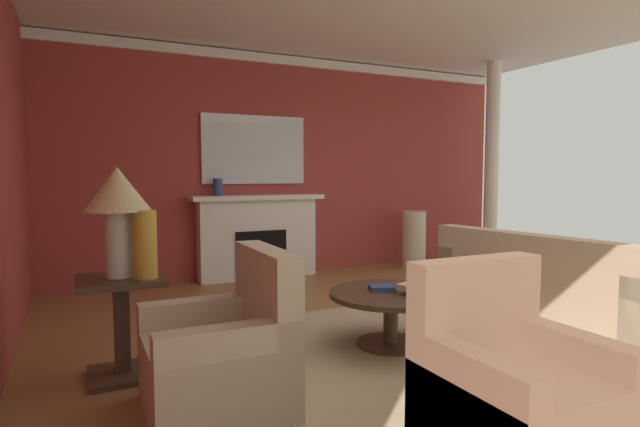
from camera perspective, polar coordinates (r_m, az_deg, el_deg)
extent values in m
plane|color=olive|center=(4.72, 12.02, -12.89)|extent=(8.43, 8.43, 0.00)
cube|color=#9E3833|center=(7.23, -3.32, 5.37)|extent=(7.09, 0.12, 3.03)
cube|color=white|center=(7.33, -3.13, 16.68)|extent=(7.09, 0.08, 0.12)
cube|color=tan|center=(4.32, 7.91, -14.43)|extent=(3.13, 2.40, 0.01)
cube|color=white|center=(6.90, -6.98, -2.83)|extent=(1.60, 0.25, 1.06)
cube|color=black|center=(6.90, -6.91, -4.33)|extent=(0.70, 0.26, 0.60)
cube|color=white|center=(6.82, -6.94, 1.80)|extent=(1.80, 0.35, 0.06)
cube|color=silver|center=(6.96, -7.38, 7.11)|extent=(1.44, 0.04, 0.92)
cube|color=tan|center=(5.44, 24.46, -8.42)|extent=(1.14, 2.19, 0.45)
cube|color=tan|center=(5.08, 22.47, -4.38)|extent=(0.44, 2.11, 0.40)
cube|color=tan|center=(5.98, 16.78, -6.24)|extent=(0.92, 0.30, 0.62)
cube|color=#C1B293|center=(3.21, -11.55, -17.20)|extent=(0.81, 0.81, 0.44)
cube|color=#C1B293|center=(3.16, -5.98, -8.48)|extent=(0.17, 0.80, 0.51)
cube|color=#C1B293|center=(3.49, -12.91, -14.05)|extent=(0.80, 0.15, 0.60)
cube|color=#C1B293|center=(2.89, -9.93, -18.03)|extent=(0.80, 0.15, 0.60)
cube|color=brown|center=(2.86, 21.49, -20.23)|extent=(0.80, 0.80, 0.44)
cube|color=brown|center=(2.92, 17.04, -9.75)|extent=(0.80, 0.16, 0.51)
cube|color=brown|center=(2.61, 16.32, -20.64)|extent=(0.14, 0.80, 0.60)
cube|color=brown|center=(3.07, 25.88, -17.04)|extent=(0.14, 0.80, 0.60)
cylinder|color=#3D2D1E|center=(4.20, 7.97, -8.95)|extent=(1.00, 1.00, 0.04)
cylinder|color=#3D2D1E|center=(4.26, 7.94, -11.89)|extent=(0.12, 0.12, 0.41)
cylinder|color=#3D2D1E|center=(4.32, 7.91, -14.31)|extent=(0.56, 0.56, 0.03)
cube|color=#3D2D1E|center=(3.75, -21.49, -6.94)|extent=(0.56, 0.56, 0.04)
cube|color=#3D2D1E|center=(3.83, -21.33, -12.08)|extent=(0.10, 0.10, 0.66)
cube|color=#3D2D1E|center=(3.93, -21.20, -16.42)|extent=(0.45, 0.45, 0.04)
cylinder|color=beige|center=(3.71, -21.59, -3.22)|extent=(0.18, 0.18, 0.45)
cone|color=#C6B284|center=(3.68, -21.76, 2.57)|extent=(0.44, 0.44, 0.30)
cylinder|color=navy|center=(6.63, -11.38, 2.91)|extent=(0.12, 0.12, 0.22)
cylinder|color=#B7892D|center=(3.61, -19.07, -3.29)|extent=(0.16, 0.16, 0.46)
cylinder|color=beige|center=(7.74, 10.48, -2.87)|extent=(0.35, 0.35, 0.85)
cube|color=navy|center=(4.23, 7.02, -8.29)|extent=(0.26, 0.23, 0.04)
cube|color=tan|center=(4.12, 10.49, -8.04)|extent=(0.28, 0.26, 0.05)
cylinder|color=white|center=(7.99, 18.67, 5.06)|extent=(0.20, 0.20, 3.03)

